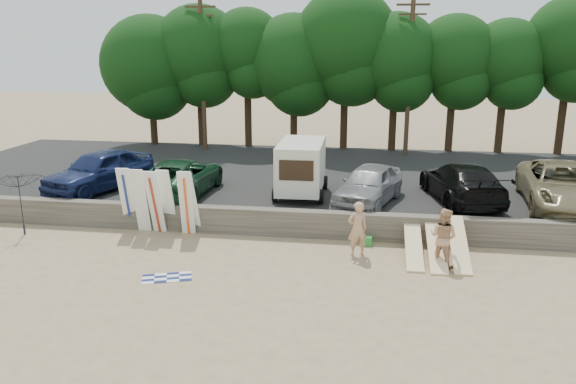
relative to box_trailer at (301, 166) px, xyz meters
name	(u,v)px	position (x,y,z in m)	size (l,w,h in m)	color
ground	(364,271)	(2.82, -6.22, -1.99)	(120.00, 120.00, 0.00)	tan
seawall	(366,226)	(2.82, -3.22, -1.49)	(44.00, 0.50, 1.00)	#6B6356
parking_lot	(369,182)	(2.82, 4.28, -1.64)	(44.00, 14.50, 0.70)	#282828
treeline	(348,54)	(1.30, 11.32, 4.35)	(33.33, 6.44, 9.47)	#382616
utility_poles	(410,72)	(4.82, 9.78, 3.44)	(25.80, 0.26, 9.00)	#473321
box_trailer	(301,166)	(0.00, 0.00, 0.00)	(2.13, 3.67, 2.30)	beige
car_0	(100,170)	(-8.85, -0.48, -0.39)	(2.11, 5.25, 1.79)	#15204A
car_1	(180,177)	(-5.13, -0.60, -0.52)	(2.56, 5.55, 1.54)	#143922
car_2	(369,184)	(2.86, -0.79, -0.50)	(1.85, 4.60, 1.57)	gray
car_3	(462,182)	(6.59, 0.08, -0.49)	(2.25, 5.52, 1.60)	black
car_4	(563,186)	(10.42, -0.17, -0.42)	(2.87, 6.23, 1.73)	#7D724F
surfboard_upright_0	(127,199)	(-6.19, -3.59, -0.72)	(0.50, 0.06, 2.60)	white
surfboard_upright_1	(141,201)	(-5.58, -3.77, -0.72)	(0.50, 0.06, 2.60)	white
surfboard_upright_2	(155,202)	(-5.00, -3.84, -0.73)	(0.50, 0.06, 2.60)	white
surfboard_upright_3	(167,201)	(-4.61, -3.59, -0.73)	(0.50, 0.06, 2.60)	white
surfboard_upright_4	(186,203)	(-3.77, -3.84, -0.72)	(0.50, 0.06, 2.60)	white
surfboard_upright_5	(191,203)	(-3.65, -3.72, -0.74)	(0.50, 0.06, 2.60)	white
surfboard_low_0	(414,245)	(4.44, -4.68, -1.58)	(0.56, 3.00, 0.07)	beige
surfboard_low_1	(436,246)	(5.17, -4.78, -1.55)	(0.56, 3.00, 0.07)	beige
surfboard_low_2	(459,244)	(5.89, -4.74, -1.44)	(0.56, 3.00, 0.07)	beige
beachgoer_a	(357,229)	(2.55, -4.88, -1.04)	(0.69, 0.45, 1.90)	tan
beachgoer_b	(443,237)	(5.31, -5.31, -1.03)	(0.93, 0.72, 1.91)	tan
cooler	(367,241)	(2.87, -3.82, -1.83)	(0.38, 0.30, 0.32)	green
gear_bag	(442,248)	(5.48, -4.03, -1.88)	(0.30, 0.25, 0.22)	#E64F1B
beach_towel	(167,278)	(-3.16, -7.67, -1.98)	(1.50, 1.50, 0.00)	white
beach_umbrella	(20,204)	(-9.97, -4.61, -0.78)	(2.62, 2.68, 2.41)	black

